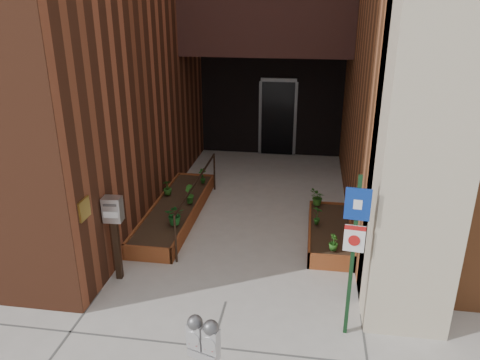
% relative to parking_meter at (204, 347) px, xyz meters
% --- Properties ---
extents(ground, '(80.00, 80.00, 0.00)m').
position_rel_parking_meter_xyz_m(ground, '(-0.21, 2.28, -1.15)').
color(ground, '#9E9991').
rests_on(ground, ground).
extents(planter_left, '(0.90, 3.60, 0.30)m').
position_rel_parking_meter_xyz_m(planter_left, '(-1.76, 4.98, -1.01)').
color(planter_left, maroon).
rests_on(planter_left, ground).
extents(planter_right, '(0.80, 2.20, 0.30)m').
position_rel_parking_meter_xyz_m(planter_right, '(1.39, 4.48, -1.01)').
color(planter_right, maroon).
rests_on(planter_right, ground).
extents(handrail, '(0.04, 3.34, 0.90)m').
position_rel_parking_meter_xyz_m(handrail, '(-1.26, 4.93, -0.40)').
color(handrail, black).
rests_on(handrail, ground).
extents(parking_meter, '(0.34, 0.21, 1.48)m').
position_rel_parking_meter_xyz_m(parking_meter, '(0.00, 0.00, 0.00)').
color(parking_meter, '#B7B6B9').
rests_on(parking_meter, ground).
extents(sign_post, '(0.32, 0.09, 2.32)m').
position_rel_parking_meter_xyz_m(sign_post, '(1.54, 1.84, 0.28)').
color(sign_post, '#123319').
rests_on(sign_post, ground).
extents(payment_dropbox, '(0.30, 0.24, 1.44)m').
position_rel_parking_meter_xyz_m(payment_dropbox, '(-2.05, 2.66, -0.11)').
color(payment_dropbox, black).
rests_on(payment_dropbox, ground).
extents(shrub_left_a, '(0.41, 0.41, 0.40)m').
position_rel_parking_meter_xyz_m(shrub_left_a, '(-1.50, 4.10, -0.64)').
color(shrub_left_a, '#18561D').
rests_on(shrub_left_a, planter_left).
extents(shrub_left_b, '(0.30, 0.30, 0.38)m').
position_rel_parking_meter_xyz_m(shrub_left_b, '(-1.49, 5.10, -0.65)').
color(shrub_left_b, '#25621C').
rests_on(shrub_left_b, planter_left).
extents(shrub_left_c, '(0.25, 0.25, 0.33)m').
position_rel_parking_meter_xyz_m(shrub_left_c, '(-2.06, 5.44, -0.68)').
color(shrub_left_c, '#234F16').
rests_on(shrub_left_c, planter_left).
extents(shrub_left_d, '(0.27, 0.27, 0.36)m').
position_rel_parking_meter_xyz_m(shrub_left_d, '(-1.46, 6.21, -0.66)').
color(shrub_left_d, '#195418').
rests_on(shrub_left_d, planter_left).
extents(shrub_right_a, '(0.21, 0.21, 0.29)m').
position_rel_parking_meter_xyz_m(shrub_right_a, '(1.41, 3.58, -0.70)').
color(shrub_right_a, '#26611B').
rests_on(shrub_right_a, planter_right).
extents(shrub_right_b, '(0.27, 0.27, 0.38)m').
position_rel_parking_meter_xyz_m(shrub_right_b, '(1.14, 4.50, -0.66)').
color(shrub_right_b, '#1B5016').
rests_on(shrub_right_b, planter_right).
extents(shrub_right_c, '(0.40, 0.40, 0.34)m').
position_rel_parking_meter_xyz_m(shrub_right_c, '(1.14, 5.38, -0.67)').
color(shrub_right_c, '#29601B').
rests_on(shrub_right_c, planter_right).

